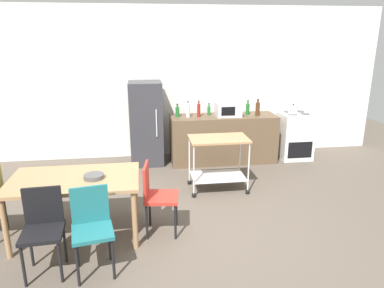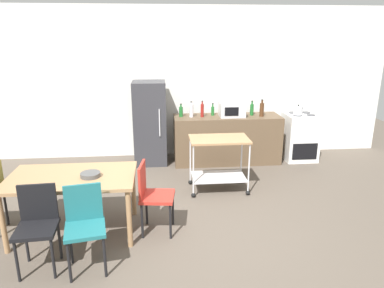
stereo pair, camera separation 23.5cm
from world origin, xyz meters
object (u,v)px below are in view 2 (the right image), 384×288
Objects in this scene: fruit_bowl at (90,175)px; bottle_soda at (252,109)px; chair_red at (152,193)px; bottle_soy_sauce at (262,109)px; refrigerator at (150,123)px; bottle_wine at (202,110)px; chair_teal at (85,222)px; bottle_hot_sauce at (213,111)px; chair_black at (37,222)px; microwave at (232,110)px; kitchen_cart at (219,155)px; kettle at (298,110)px; bottle_sesame_oil at (181,111)px; bottle_sparkling_water at (191,110)px; dining_table at (72,182)px; stove_oven at (300,137)px.

bottle_soda is at bearing 43.89° from fruit_bowl.
chair_red is 3.17m from bottle_soy_sauce.
refrigerator is 1.01m from bottle_wine.
bottle_hot_sauce reaches higher than chair_teal.
bottle_hot_sauce is at bearing 175.56° from bottle_soda.
microwave reaches higher than chair_black.
kitchen_cart is 1.98× the size of microwave.
microwave is at bearing -1.84° from bottle_wine.
kettle is at bearing 35.58° from kitchen_cart.
kitchen_cart is 3.74× the size of bottle_sesame_oil.
bottle_sparkling_water is 2.01m from kettle.
bottle_soda reaches higher than kitchen_cart.
stove_oven is (3.79, 2.42, -0.22)m from dining_table.
bottle_soy_sauce is at bearing 39.51° from chair_black.
bottle_soda is at bearing 57.59° from kitchen_cart.
chair_red reaches higher than fruit_bowl.
microwave reaches higher than chair_red.
stove_oven reaches higher than chair_teal.
bottle_hot_sauce is (0.41, 0.11, -0.03)m from bottle_sparkling_water.
chair_red is 3.15m from bottle_soda.
bottle_wine is at bearing 51.88° from dining_table.
kitchen_cart is 3.92× the size of bottle_hot_sauce.
kettle is at bearing -1.70° from microwave.
refrigerator is 1.94m from bottle_soda.
bottle_soy_sauce is at bearing -173.20° from stove_oven.
kitchen_cart is at bearing -76.53° from bottle_sparkling_water.
chair_red reaches higher than kitchen_cart.
chair_black is at bearing 164.20° from chair_teal.
chair_red is 3.71× the size of kettle.
bottle_sparkling_water reaches higher than chair_teal.
microwave is at bearing 45.34° from chair_black.
chair_teal is 0.94m from chair_red.
chair_teal is 3.29m from refrigerator.
microwave is 0.40m from bottle_soda.
fruit_bowl is at bearing -104.45° from refrigerator.
bottle_soda is at bearing -29.29° from chair_red.
bottle_soda is 3.58m from fruit_bowl.
chair_red is 3.21× the size of bottle_soda.
bottle_sesame_oil is at bearing 63.51° from fruit_bowl.
kettle is at bearing -2.90° from bottle_sesame_oil.
refrigerator reaches higher than bottle_soy_sauce.
fruit_bowl is at bearing -146.42° from kitchen_cart.
microwave is (2.63, 3.03, 0.51)m from chair_black.
fruit_bowl is 4.18m from kettle.
bottle_sparkling_water is 0.92× the size of bottle_soy_sauce.
chair_teal is 3.78m from microwave.
bottle_sesame_oil reaches higher than fruit_bowl.
bottle_soy_sauce is (0.90, -0.17, 0.04)m from bottle_hot_sauce.
fruit_bowl is (-0.66, -2.55, 0.00)m from refrigerator.
chair_black is 2.82× the size of bottle_soy_sauce.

